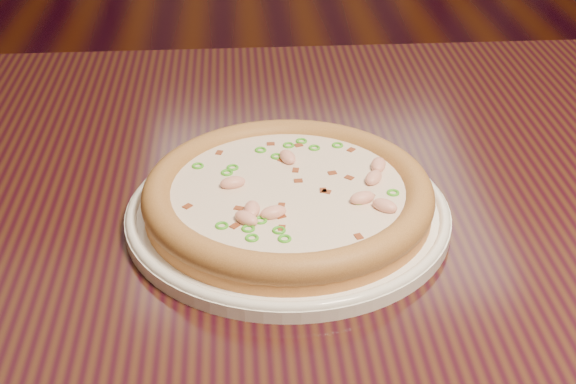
{
  "coord_description": "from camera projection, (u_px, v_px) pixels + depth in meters",
  "views": [
    {
      "loc": [
        -0.43,
        -1.63,
        1.16
      ],
      "look_at": [
        -0.39,
        -1.0,
        0.78
      ],
      "focal_mm": 50.0,
      "sensor_mm": 36.0,
      "label": 1
    }
  ],
  "objects": [
    {
      "name": "plate",
      "position": [
        288.0,
        211.0,
        0.75
      ],
      "size": [
        0.3,
        0.3,
        0.02
      ],
      "color": "white",
      "rests_on": "hero_table"
    },
    {
      "name": "ground",
      "position": [
        415.0,
        247.0,
        2.02
      ],
      "size": [
        9.0,
        9.0,
        0.0
      ],
      "primitive_type": "plane",
      "color": "black"
    },
    {
      "name": "hero_table",
      "position": [
        396.0,
        267.0,
        0.86
      ],
      "size": [
        1.2,
        0.8,
        0.75
      ],
      "color": "black",
      "rests_on": "ground"
    },
    {
      "name": "pizza",
      "position": [
        288.0,
        195.0,
        0.74
      ],
      "size": [
        0.27,
        0.27,
        0.03
      ],
      "color": "#CB833E",
      "rests_on": "plate"
    }
  ]
}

